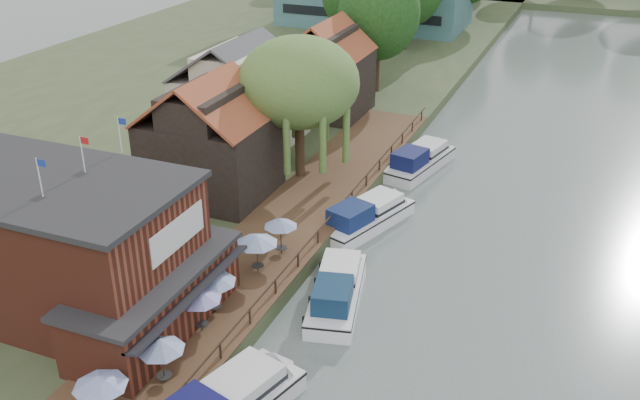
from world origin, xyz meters
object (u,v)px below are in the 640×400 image
at_px(pub, 76,249).
at_px(umbrella_0, 103,398).
at_px(cottage_b, 240,90).
at_px(umbrella_3, 214,293).
at_px(umbrella_1, 163,361).
at_px(umbrella_4, 257,253).
at_px(cruiser_1, 337,286).
at_px(umbrella_5, 281,236).
at_px(cottage_a, 210,136).
at_px(umbrella_2, 201,310).
at_px(cruiser_2, 366,213).
at_px(cruiser_3, 420,157).
at_px(cottage_c, 327,68).
at_px(willow, 299,109).

relative_size(pub, umbrella_0, 8.42).
height_order(cottage_b, umbrella_3, cottage_b).
bearing_deg(umbrella_1, umbrella_4, 92.43).
bearing_deg(cruiser_1, cottage_b, 117.34).
height_order(umbrella_4, umbrella_5, same).
xyz_separation_m(cottage_a, umbrella_2, (7.72, -14.41, -2.96)).
height_order(cruiser_2, cruiser_3, cruiser_3).
bearing_deg(umbrella_1, umbrella_3, 96.66).
bearing_deg(cottage_b, pub, -80.91).
distance_m(umbrella_4, cruiser_3, 20.45).
xyz_separation_m(cottage_a, umbrella_0, (7.25, -21.44, -2.96)).
xyz_separation_m(umbrella_5, cruiser_2, (2.97, 6.96, -1.20)).
relative_size(cottage_b, cottage_c, 1.13).
bearing_deg(cottage_c, umbrella_4, -76.09).
xyz_separation_m(umbrella_4, cruiser_3, (4.08, 20.00, -1.19)).
relative_size(cottage_b, umbrella_5, 4.04).
distance_m(pub, cottage_b, 25.33).
distance_m(pub, cruiser_2, 19.24).
xyz_separation_m(willow, umbrella_4, (3.27, -13.34, -3.93)).
relative_size(cottage_a, umbrella_3, 3.53).
height_order(cottage_a, umbrella_0, cottage_a).
bearing_deg(umbrella_0, cruiser_2, 80.20).
relative_size(pub, umbrella_5, 8.42).
bearing_deg(umbrella_0, umbrella_1, 72.38).
distance_m(cottage_a, cottage_c, 19.03).
height_order(umbrella_2, cruiser_2, umbrella_2).
bearing_deg(umbrella_5, cruiser_2, 66.86).
bearing_deg(cruiser_2, pub, -103.66).
distance_m(cottage_b, cruiser_3, 15.51).
bearing_deg(willow, umbrella_2, -80.57).
height_order(cottage_a, umbrella_4, cottage_a).
height_order(umbrella_1, cruiser_2, umbrella_1).
bearing_deg(willow, umbrella_4, -76.22).
distance_m(cottage_b, willow, 9.07).
xyz_separation_m(cottage_c, umbrella_3, (6.54, -31.79, -2.96)).
xyz_separation_m(willow, cruiser_2, (6.62, -4.03, -5.13)).
relative_size(cottage_c, cruiser_1, 0.94).
xyz_separation_m(cottage_b, cruiser_1, (15.50, -18.01, -4.17)).
xyz_separation_m(cottage_b, umbrella_1, (11.20, -28.45, -2.96)).
relative_size(cottage_b, umbrella_3, 3.94).
height_order(umbrella_0, cruiser_1, umbrella_0).
height_order(cottage_a, cruiser_2, cottage_a).
bearing_deg(cruiser_2, umbrella_1, -79.86).
distance_m(umbrella_5, cruiser_2, 7.66).
bearing_deg(umbrella_0, umbrella_2, 86.11).
height_order(cottage_b, cruiser_1, cottage_b).
xyz_separation_m(pub, umbrella_4, (6.77, 6.66, -2.36)).
relative_size(umbrella_0, umbrella_2, 1.00).
bearing_deg(cottage_c, pub, -90.00).
bearing_deg(umbrella_2, cottage_b, 113.72).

